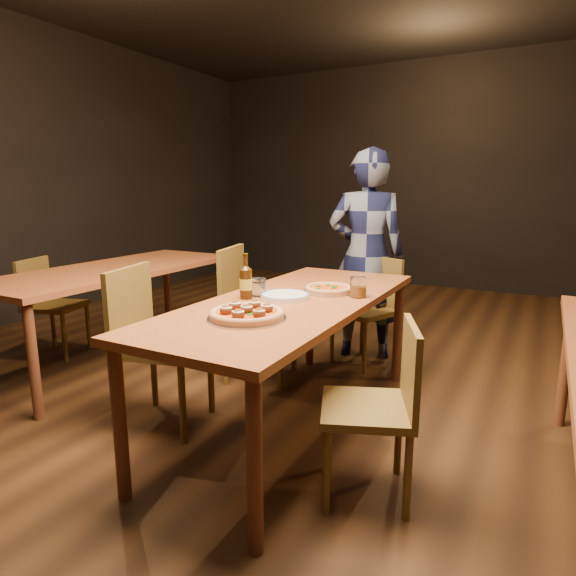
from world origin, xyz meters
The scene contains 16 objects.
ground centered at (0.00, 0.00, 0.00)m, with size 9.00×9.00×0.00m, color black.
room_shell centered at (0.00, 0.00, 1.86)m, with size 9.00×9.00×9.00m.
table_main centered at (0.00, 0.00, 0.68)m, with size 0.80×2.00×0.75m.
table_left centered at (-1.70, 0.30, 0.68)m, with size 0.80×2.00×0.75m.
chair_main_nw centered at (-0.65, -0.31, 0.48)m, with size 0.45×0.45×0.95m, color brown, non-canonical shape.
chair_main_sw centered at (-0.54, 0.55, 0.49)m, with size 0.46×0.46×0.98m, color brown, non-canonical shape.
chair_main_e centered at (0.57, -0.40, 0.41)m, with size 0.39×0.39×0.83m, color brown, non-canonical shape.
chair_end centered at (0.02, 1.15, 0.43)m, with size 0.40×0.40×0.86m, color brown, non-canonical shape.
chair_nbr_left centered at (-2.27, 0.19, 0.41)m, with size 0.39×0.39×0.83m, color brown, non-canonical shape.
pizza_meatball centered at (0.00, -0.46, 0.78)m, with size 0.37×0.37×0.07m.
pizza_margherita centered at (0.10, 0.25, 0.77)m, with size 0.29×0.29×0.04m.
plate_stack centered at (-0.04, -0.01, 0.76)m, with size 0.27×0.27×0.03m, color white.
beer_bottle centered at (-0.23, -0.11, 0.84)m, with size 0.07×0.07×0.24m.
water_glass centered at (-0.20, -0.02, 0.80)m, with size 0.08×0.08×0.10m, color white.
amber_glass centered at (0.30, 0.21, 0.81)m, with size 0.09×0.09×0.11m, color #9A5611.
diner centered at (-0.05, 1.35, 0.82)m, with size 0.60×0.39×1.64m, color black.
Camera 1 is at (1.19, -2.27, 1.34)m, focal length 30.00 mm.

